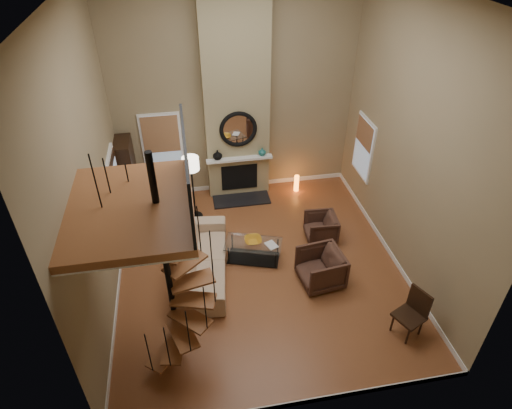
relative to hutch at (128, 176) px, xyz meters
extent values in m
cube|color=#A15E34|center=(2.82, -2.78, -0.95)|extent=(6.00, 6.50, 0.01)
cube|color=#907F5D|center=(2.82, 0.47, 1.80)|extent=(6.00, 0.02, 5.50)
cube|color=#907F5D|center=(2.82, -6.03, 1.80)|extent=(6.00, 0.02, 5.50)
cube|color=#907F5D|center=(-0.18, -2.78, 1.80)|extent=(0.02, 6.50, 5.50)
cube|color=#907F5D|center=(5.82, -2.78, 1.80)|extent=(0.02, 6.50, 5.50)
cube|color=white|center=(2.82, 0.46, -0.89)|extent=(6.00, 0.02, 0.12)
cube|color=white|center=(2.82, -6.02, -0.89)|extent=(6.00, 0.02, 0.12)
cube|color=white|center=(-0.17, -2.78, -0.89)|extent=(0.02, 6.50, 0.12)
cube|color=white|center=(5.81, -2.78, -0.89)|extent=(0.02, 6.50, 0.12)
cube|color=#968961|center=(2.82, 0.28, 1.80)|extent=(1.60, 0.38, 5.50)
cube|color=black|center=(2.82, -0.21, -0.93)|extent=(1.50, 0.60, 0.04)
cube|color=black|center=(2.82, 0.08, -0.40)|extent=(0.95, 0.02, 0.72)
cube|color=white|center=(2.82, 0.00, 0.20)|extent=(1.70, 0.18, 0.06)
torus|color=black|center=(2.82, 0.06, 1.00)|extent=(0.94, 0.10, 0.94)
cylinder|color=white|center=(2.82, 0.07, 1.00)|extent=(0.80, 0.01, 0.80)
imported|color=black|center=(2.27, 0.04, 0.35)|extent=(0.24, 0.24, 0.25)
imported|color=#1B615F|center=(3.42, 0.04, 0.33)|extent=(0.20, 0.20, 0.21)
cube|color=white|center=(0.92, 0.45, 0.65)|extent=(1.02, 0.04, 1.52)
cube|color=#8C9EB2|center=(0.92, 0.42, 0.65)|extent=(0.90, 0.01, 1.40)
cube|color=#A26F48|center=(0.92, 0.41, 0.86)|extent=(0.90, 0.01, 0.98)
cube|color=white|center=(5.80, -0.78, 0.65)|extent=(0.04, 1.02, 1.52)
cube|color=#8C9EB2|center=(5.77, -0.78, 0.65)|extent=(0.01, 0.90, 1.40)
cube|color=#A26F48|center=(5.76, -0.78, 1.03)|extent=(0.01, 0.90, 0.63)
cube|color=white|center=(-0.15, -0.98, 0.10)|extent=(0.06, 1.05, 2.16)
cube|color=black|center=(-0.12, -0.98, 0.07)|extent=(0.05, 0.90, 2.05)
cube|color=#8C9EB2|center=(-0.09, -0.98, 0.50)|extent=(0.01, 0.60, 0.90)
cube|color=#955830|center=(0.67, -4.58, 2.23)|extent=(1.70, 2.20, 0.12)
cube|color=white|center=(0.67, -4.58, 2.16)|extent=(1.70, 2.20, 0.03)
cube|color=black|center=(1.49, -4.58, 2.76)|extent=(0.04, 2.20, 0.94)
cylinder|color=black|center=(1.02, -4.58, 1.06)|extent=(0.10, 0.10, 4.02)
cube|color=#955830|center=(0.80, -4.86, -0.69)|extent=(0.71, 0.78, 0.04)
cylinder|color=black|center=(0.58, -5.15, -0.22)|extent=(0.02, 0.02, 0.94)
cube|color=#955830|center=(0.96, -4.94, -0.43)|extent=(0.46, 0.77, 0.04)
cylinder|color=black|center=(0.89, -5.29, 0.04)|extent=(0.02, 0.02, 0.94)
cube|color=#955830|center=(1.13, -4.92, -0.17)|extent=(0.55, 0.79, 0.04)
cylinder|color=black|center=(1.24, -5.27, 0.30)|extent=(0.02, 0.02, 0.94)
cube|color=#955830|center=(1.28, -4.83, 0.09)|extent=(0.75, 0.74, 0.04)
cylinder|color=black|center=(1.54, -5.08, 0.56)|extent=(0.02, 0.02, 0.94)
cube|color=#955830|center=(1.37, -4.68, 0.35)|extent=(0.79, 0.53, 0.04)
cylinder|color=black|center=(1.71, -4.78, 0.82)|extent=(0.02, 0.02, 0.94)
cube|color=#955830|center=(1.37, -4.51, 0.61)|extent=(0.77, 0.48, 0.04)
cylinder|color=black|center=(1.72, -4.43, 1.08)|extent=(0.02, 0.02, 0.94)
cube|color=#955830|center=(1.30, -4.35, 0.87)|extent=(0.77, 0.72, 0.04)
cylinder|color=black|center=(1.57, -4.12, 1.34)|extent=(0.02, 0.02, 0.94)
cube|color=#955830|center=(1.15, -4.25, 1.13)|extent=(0.58, 0.79, 0.04)
cylinder|color=black|center=(1.29, -3.91, 1.60)|extent=(0.02, 0.02, 0.94)
cube|color=#955830|center=(0.98, -4.22, 1.39)|extent=(0.41, 0.75, 0.04)
cylinder|color=black|center=(0.94, -3.86, 1.86)|extent=(0.02, 0.02, 0.94)
cube|color=#955830|center=(0.82, -4.28, 1.65)|extent=(0.68, 0.79, 0.04)
cylinder|color=black|center=(0.62, -3.98, 2.12)|extent=(0.02, 0.02, 0.94)
cube|color=#955830|center=(0.70, -4.41, 1.91)|extent=(0.80, 0.64, 0.04)
cylinder|color=black|center=(0.38, -4.24, 2.38)|extent=(0.02, 0.02, 0.94)
cube|color=#955830|center=(0.66, -4.58, 2.17)|extent=(0.72, 0.34, 0.04)
cylinder|color=black|center=(0.30, -4.58, 2.64)|extent=(0.02, 0.02, 0.94)
cube|color=black|center=(0.00, 0.00, 0.00)|extent=(0.41, 0.86, 1.93)
imported|color=tan|center=(1.57, -2.72, -0.55)|extent=(1.32, 2.68, 0.75)
imported|color=#492C21|center=(4.47, -2.13, -0.60)|extent=(0.75, 0.73, 0.64)
imported|color=#492C21|center=(4.08, -3.41, -0.60)|extent=(0.97, 0.95, 0.79)
cube|color=silver|center=(2.74, -2.51, -0.51)|extent=(1.36, 0.97, 0.02)
cube|color=black|center=(2.74, -2.51, -0.92)|extent=(1.23, 0.84, 0.02)
cylinder|color=black|center=(2.17, -2.56, -0.73)|extent=(0.04, 0.04, 0.45)
cylinder|color=black|center=(3.16, -2.88, -0.73)|extent=(0.04, 0.04, 0.45)
cylinder|color=black|center=(2.31, -2.14, -0.73)|extent=(0.04, 0.04, 0.45)
cylinder|color=black|center=(3.30, -2.47, -0.73)|extent=(0.04, 0.04, 0.45)
imported|color=gold|center=(2.74, -2.46, -0.45)|extent=(0.38, 0.38, 0.09)
imported|color=gray|center=(3.09, -2.66, -0.49)|extent=(0.30, 0.34, 0.03)
cylinder|color=black|center=(1.57, -0.70, -0.93)|extent=(0.36, 0.36, 0.03)
cylinder|color=black|center=(1.57, -0.70, -0.15)|extent=(0.04, 0.04, 1.54)
cylinder|color=#F2E5C6|center=(1.57, -0.70, 0.60)|extent=(0.40, 0.40, 0.32)
cylinder|color=orange|center=(4.37, -0.03, -0.70)|extent=(0.13, 0.13, 0.47)
cube|color=black|center=(5.17, -4.99, -0.51)|extent=(0.63, 0.63, 0.05)
cube|color=black|center=(5.36, -4.91, -0.25)|extent=(0.23, 0.43, 0.57)
cylinder|color=black|center=(5.08, -5.23, -0.74)|extent=(0.05, 0.05, 0.46)
cylinder|color=black|center=(5.41, -5.08, -0.74)|extent=(0.05, 0.05, 0.46)
cylinder|color=black|center=(4.93, -4.90, -0.74)|extent=(0.05, 0.05, 0.46)
cylinder|color=black|center=(5.26, -4.75, -0.74)|extent=(0.05, 0.05, 0.46)
camera|label=1|loc=(1.50, -9.63, 5.76)|focal=30.57mm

